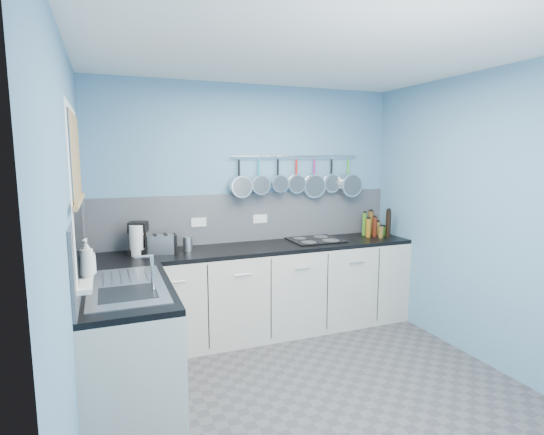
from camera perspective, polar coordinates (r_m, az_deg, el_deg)
floor at (r=3.53m, az=5.62°, el=-22.37°), size 3.20×3.00×0.02m
ceiling at (r=3.12m, az=6.32°, el=21.57°), size 3.20×3.00×0.02m
wall_back at (r=4.47m, az=-2.96°, el=1.35°), size 3.20×0.02×2.50m
wall_front at (r=1.91m, az=27.40°, el=-9.06°), size 3.20×0.02×2.50m
wall_left at (r=2.76m, az=-25.35°, el=-3.81°), size 0.02×3.00×2.50m
wall_right at (r=4.08m, az=26.49°, el=-0.19°), size 0.02×3.00×2.50m
backsplash_back at (r=4.46m, az=-2.86°, el=0.04°), size 3.20×0.02×0.50m
backsplash_left at (r=3.37m, az=-24.20°, el=-3.41°), size 0.02×1.80×0.50m
cabinet_run_back at (r=4.36m, az=-1.57°, el=-9.88°), size 3.20×0.60×0.86m
worktop_back at (r=4.24m, az=-1.59°, el=-4.09°), size 3.20×0.60×0.04m
cabinet_run_left at (r=3.29m, az=-18.46°, el=-16.54°), size 0.60×1.20×0.86m
worktop_left at (r=3.14m, az=-18.84°, el=-9.04°), size 0.60×1.20×0.04m
window_frame at (r=3.01m, az=-24.67°, el=2.96°), size 0.01×1.00×1.10m
window_glass at (r=3.01m, az=-24.57°, el=2.97°), size 0.01×0.90×1.00m
bamboo_blind at (r=3.00m, az=-24.68°, el=7.25°), size 0.01×0.90×0.55m
window_sill at (r=3.10m, az=-23.62°, el=-6.53°), size 0.10×0.98×0.03m
sink_unit at (r=3.13m, az=-18.86°, el=-8.62°), size 0.50×0.95×0.01m
mixer_tap at (r=2.93m, az=-15.66°, el=-7.05°), size 0.12×0.08×0.26m
socket_left at (r=4.31m, az=-9.75°, el=-0.63°), size 0.15×0.01×0.09m
socket_right at (r=4.48m, az=-1.59°, el=-0.17°), size 0.15×0.01×0.09m
pot_rail at (r=4.56m, az=3.26°, el=8.16°), size 1.45×0.02×0.02m
soap_bottle_a at (r=2.86m, az=-23.53°, el=-4.95°), size 0.11×0.11×0.24m
soap_bottle_b at (r=2.91m, az=-23.46°, el=-5.39°), size 0.10×0.10×0.17m
paper_towel at (r=4.01m, az=-17.61°, el=-2.92°), size 0.12×0.12×0.28m
coffee_maker at (r=4.05m, az=-17.34°, el=-2.66°), size 0.21×0.23×0.29m
toaster at (r=4.05m, az=-14.67°, el=-3.45°), size 0.29×0.22×0.17m
canister at (r=4.10m, az=-11.19°, el=-3.44°), size 0.11×0.11×0.13m
hob at (r=4.53m, az=5.77°, el=-3.00°), size 0.53×0.46×0.01m
pan_0 at (r=4.33m, az=-4.40°, el=5.43°), size 0.22×0.13×0.41m
pan_1 at (r=4.40m, az=-1.75°, el=5.63°), size 0.20×0.10×0.39m
pan_2 at (r=4.47m, az=0.82°, el=5.78°), size 0.18×0.10×0.37m
pan_3 at (r=4.56m, az=3.29°, el=5.70°), size 0.20×0.06×0.39m
pan_4 at (r=4.65m, az=5.67°, el=5.38°), size 0.26×0.05×0.45m
pan_5 at (r=4.75m, az=7.96°, el=5.72°), size 0.20×0.06×0.39m
pan_6 at (r=4.86m, az=10.14°, el=5.42°), size 0.26×0.12×0.45m
condiment_0 at (r=5.00m, az=13.88°, el=-1.38°), size 0.07×0.07×0.14m
condiment_1 at (r=4.95m, az=13.03°, el=-0.71°), size 0.07×0.07×0.27m
condiment_2 at (r=4.90m, az=12.22°, el=-0.86°), size 0.05×0.05×0.25m
condiment_3 at (r=4.91m, az=14.65°, el=-1.80°), size 0.06×0.06×0.10m
condiment_4 at (r=4.85m, az=13.54°, el=-1.22°), size 0.05×0.05×0.21m
condiment_5 at (r=4.80m, az=12.73°, el=-1.37°), size 0.05×0.05×0.20m
condiment_6 at (r=4.83m, az=15.26°, el=-0.82°), size 0.06×0.06×0.30m
condiment_7 at (r=4.79m, az=14.32°, el=-1.90°), size 0.05×0.05×0.13m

